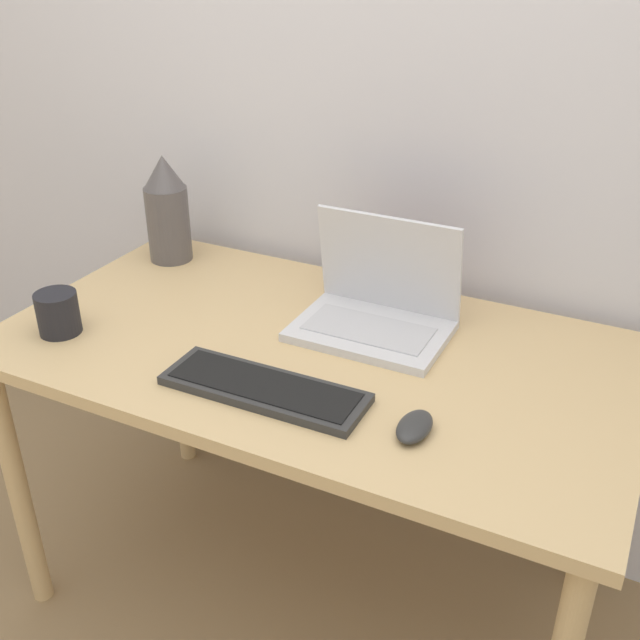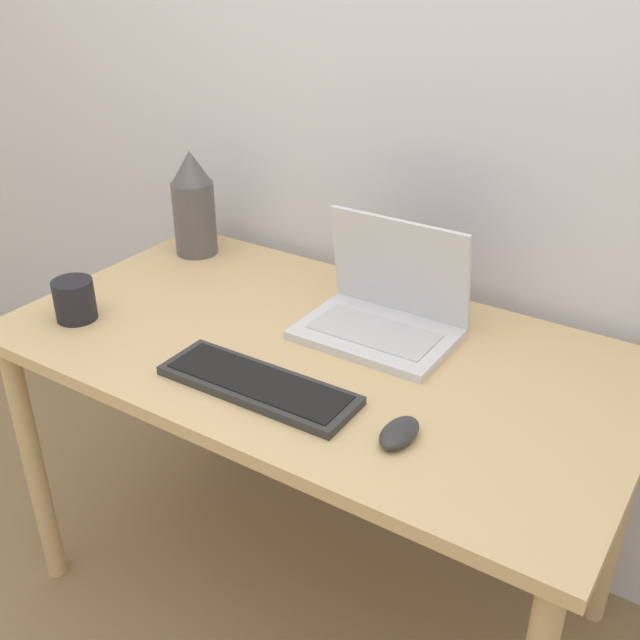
% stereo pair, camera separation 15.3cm
% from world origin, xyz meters
% --- Properties ---
extents(wall_back, '(6.00, 0.05, 2.50)m').
position_xyz_m(wall_back, '(0.00, 0.84, 1.25)').
color(wall_back, silver).
rests_on(wall_back, ground_plane).
extents(desk, '(1.40, 0.77, 0.77)m').
position_xyz_m(desk, '(0.00, 0.39, 0.68)').
color(desk, tan).
rests_on(desk, ground_plane).
extents(laptop, '(0.34, 0.24, 0.26)m').
position_xyz_m(laptop, '(0.10, 0.52, 0.82)').
color(laptop, silver).
rests_on(laptop, desk).
extents(keyboard, '(0.42, 0.14, 0.02)m').
position_xyz_m(keyboard, '(-0.00, 0.18, 0.78)').
color(keyboard, '#2D2D2D').
rests_on(keyboard, desk).
extents(mouse, '(0.06, 0.11, 0.03)m').
position_xyz_m(mouse, '(0.31, 0.18, 0.78)').
color(mouse, '#2D2D2D').
rests_on(mouse, desk).
extents(vase, '(0.12, 0.12, 0.29)m').
position_xyz_m(vase, '(-0.56, 0.64, 0.91)').
color(vase, '#514C4C').
rests_on(vase, desk).
extents(mug, '(0.09, 0.09, 0.10)m').
position_xyz_m(mug, '(-0.54, 0.18, 0.82)').
color(mug, black).
rests_on(mug, desk).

